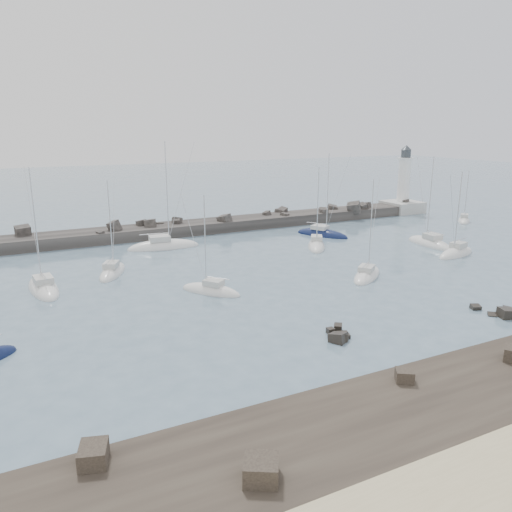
{
  "coord_description": "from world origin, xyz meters",
  "views": [
    {
      "loc": [
        -27.3,
        -41.6,
        17.72
      ],
      "look_at": [
        -0.51,
        12.0,
        2.03
      ],
      "focal_mm": 35.0,
      "sensor_mm": 36.0,
      "label": 1
    }
  ],
  "objects_px": {
    "sailboat_1": "(44,289)",
    "sailboat_3": "(113,273)",
    "lighthouse": "(403,198)",
    "sailboat_9": "(456,254)",
    "sailboat_8": "(322,235)",
    "sailboat_4": "(164,247)",
    "sailboat_5": "(211,291)",
    "sailboat_12": "(464,221)",
    "sailboat_10": "(430,244)",
    "sailboat_7": "(367,276)",
    "sailboat_6": "(316,246)"
  },
  "relations": [
    {
      "from": "sailboat_1",
      "to": "sailboat_3",
      "type": "relative_size",
      "value": 1.18
    },
    {
      "from": "lighthouse",
      "to": "sailboat_9",
      "type": "xyz_separation_m",
      "value": [
        -18.51,
        -31.28,
        -2.93
      ]
    },
    {
      "from": "sailboat_9",
      "to": "sailboat_8",
      "type": "bearing_deg",
      "value": 116.29
    },
    {
      "from": "sailboat_1",
      "to": "sailboat_4",
      "type": "height_order",
      "value": "sailboat_4"
    },
    {
      "from": "sailboat_5",
      "to": "sailboat_12",
      "type": "distance_m",
      "value": 61.02
    },
    {
      "from": "sailboat_1",
      "to": "sailboat_10",
      "type": "relative_size",
      "value": 1.01
    },
    {
      "from": "sailboat_7",
      "to": "sailboat_10",
      "type": "bearing_deg",
      "value": 24.83
    },
    {
      "from": "lighthouse",
      "to": "sailboat_12",
      "type": "xyz_separation_m",
      "value": [
        2.99,
        -13.65,
        -2.95
      ]
    },
    {
      "from": "sailboat_4",
      "to": "sailboat_5",
      "type": "height_order",
      "value": "sailboat_4"
    },
    {
      "from": "sailboat_6",
      "to": "sailboat_9",
      "type": "relative_size",
      "value": 1.01
    },
    {
      "from": "sailboat_5",
      "to": "sailboat_8",
      "type": "height_order",
      "value": "sailboat_8"
    },
    {
      "from": "sailboat_5",
      "to": "sailboat_9",
      "type": "bearing_deg",
      "value": -0.46
    },
    {
      "from": "lighthouse",
      "to": "sailboat_9",
      "type": "relative_size",
      "value": 1.14
    },
    {
      "from": "sailboat_7",
      "to": "sailboat_12",
      "type": "bearing_deg",
      "value": 27.22
    },
    {
      "from": "sailboat_6",
      "to": "sailboat_10",
      "type": "relative_size",
      "value": 0.89
    },
    {
      "from": "sailboat_1",
      "to": "sailboat_10",
      "type": "xyz_separation_m",
      "value": [
        54.62,
        -3.18,
        0.01
      ]
    },
    {
      "from": "sailboat_5",
      "to": "sailboat_8",
      "type": "relative_size",
      "value": 0.79
    },
    {
      "from": "sailboat_9",
      "to": "sailboat_10",
      "type": "distance_m",
      "value": 6.35
    },
    {
      "from": "sailboat_4",
      "to": "sailboat_8",
      "type": "xyz_separation_m",
      "value": [
        26.19,
        -3.2,
        -0.02
      ]
    },
    {
      "from": "sailboat_8",
      "to": "sailboat_7",
      "type": "bearing_deg",
      "value": -110.71
    },
    {
      "from": "sailboat_4",
      "to": "sailboat_7",
      "type": "bearing_deg",
      "value": -54.79
    },
    {
      "from": "lighthouse",
      "to": "sailboat_6",
      "type": "bearing_deg",
      "value": -151.2
    },
    {
      "from": "sailboat_3",
      "to": "sailboat_10",
      "type": "height_order",
      "value": "sailboat_10"
    },
    {
      "from": "sailboat_9",
      "to": "sailboat_5",
      "type": "bearing_deg",
      "value": 179.54
    },
    {
      "from": "sailboat_7",
      "to": "sailboat_12",
      "type": "relative_size",
      "value": 1.19
    },
    {
      "from": "sailboat_1",
      "to": "sailboat_8",
      "type": "distance_m",
      "value": 44.91
    },
    {
      "from": "sailboat_3",
      "to": "sailboat_8",
      "type": "height_order",
      "value": "sailboat_8"
    },
    {
      "from": "lighthouse",
      "to": "sailboat_5",
      "type": "xyz_separation_m",
      "value": [
        -55.52,
        -30.99,
        -2.96
      ]
    },
    {
      "from": "lighthouse",
      "to": "sailboat_9",
      "type": "distance_m",
      "value": 36.47
    },
    {
      "from": "sailboat_4",
      "to": "sailboat_10",
      "type": "xyz_separation_m",
      "value": [
        37.04,
        -16.4,
        0.0
      ]
    },
    {
      "from": "lighthouse",
      "to": "sailboat_1",
      "type": "distance_m",
      "value": 75.2
    },
    {
      "from": "sailboat_10",
      "to": "sailboat_12",
      "type": "bearing_deg",
      "value": 29.39
    },
    {
      "from": "sailboat_1",
      "to": "sailboat_12",
      "type": "relative_size",
      "value": 1.37
    },
    {
      "from": "sailboat_5",
      "to": "sailboat_10",
      "type": "distance_m",
      "value": 38.7
    },
    {
      "from": "sailboat_9",
      "to": "sailboat_12",
      "type": "distance_m",
      "value": 27.81
    },
    {
      "from": "lighthouse",
      "to": "sailboat_7",
      "type": "height_order",
      "value": "lighthouse"
    },
    {
      "from": "sailboat_6",
      "to": "sailboat_12",
      "type": "relative_size",
      "value": 1.22
    },
    {
      "from": "sailboat_1",
      "to": "sailboat_7",
      "type": "bearing_deg",
      "value": -18.8
    },
    {
      "from": "sailboat_7",
      "to": "sailboat_8",
      "type": "height_order",
      "value": "sailboat_8"
    },
    {
      "from": "sailboat_1",
      "to": "sailboat_10",
      "type": "distance_m",
      "value": 54.71
    },
    {
      "from": "lighthouse",
      "to": "sailboat_3",
      "type": "bearing_deg",
      "value": -163.5
    },
    {
      "from": "lighthouse",
      "to": "sailboat_7",
      "type": "relative_size",
      "value": 1.16
    },
    {
      "from": "sailboat_1",
      "to": "sailboat_6",
      "type": "relative_size",
      "value": 1.13
    },
    {
      "from": "sailboat_1",
      "to": "sailboat_8",
      "type": "bearing_deg",
      "value": 12.9
    },
    {
      "from": "sailboat_6",
      "to": "sailboat_1",
      "type": "bearing_deg",
      "value": -174.87
    },
    {
      "from": "sailboat_3",
      "to": "sailboat_10",
      "type": "distance_m",
      "value": 46.92
    },
    {
      "from": "sailboat_5",
      "to": "sailboat_12",
      "type": "relative_size",
      "value": 1.09
    },
    {
      "from": "sailboat_5",
      "to": "sailboat_12",
      "type": "xyz_separation_m",
      "value": [
        58.5,
        17.34,
        0.01
      ]
    },
    {
      "from": "sailboat_1",
      "to": "sailboat_8",
      "type": "xyz_separation_m",
      "value": [
        43.77,
        10.03,
        -0.01
      ]
    },
    {
      "from": "sailboat_8",
      "to": "sailboat_10",
      "type": "distance_m",
      "value": 17.09
    }
  ]
}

